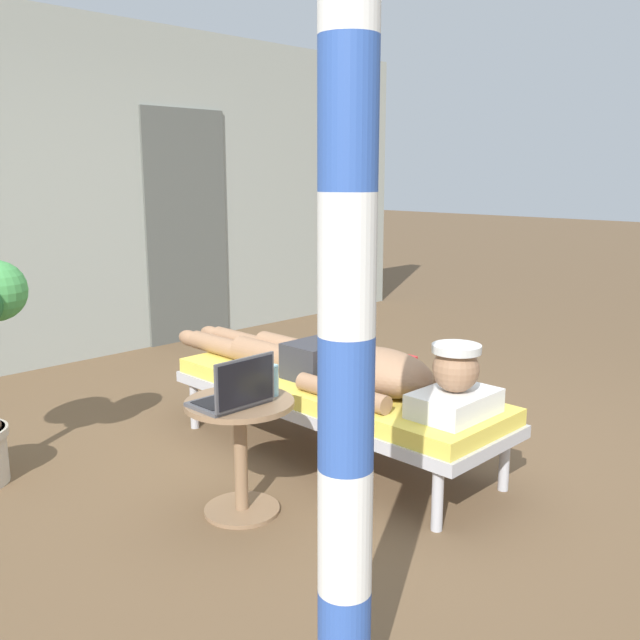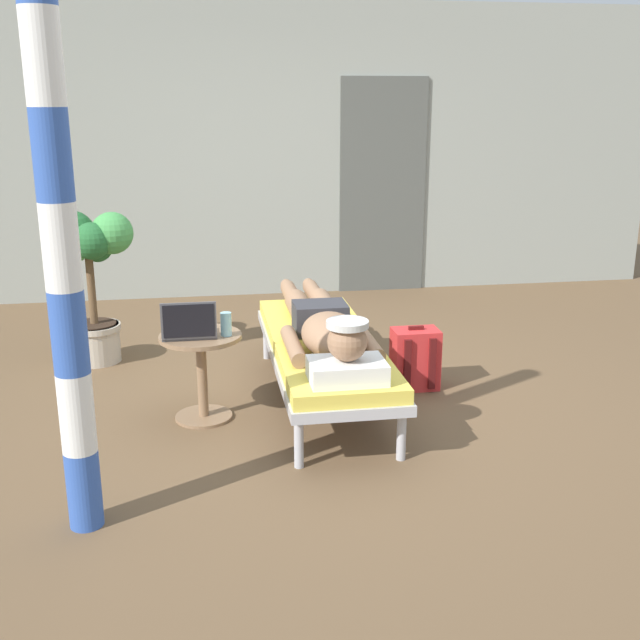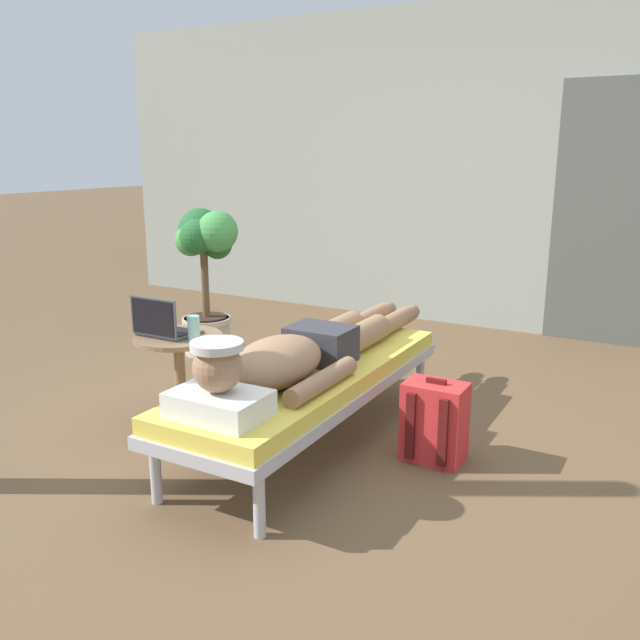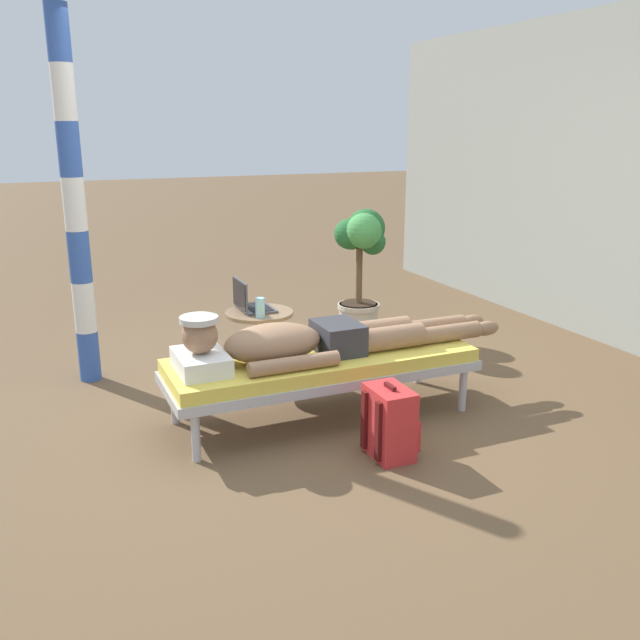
{
  "view_description": "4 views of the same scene",
  "coord_description": "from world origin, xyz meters",
  "px_view_note": "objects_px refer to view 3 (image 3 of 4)",
  "views": [
    {
      "loc": [
        -2.53,
        -2.47,
        1.5
      ],
      "look_at": [
        0.18,
        0.2,
        0.7
      ],
      "focal_mm": 39.51,
      "sensor_mm": 36.0,
      "label": 1
    },
    {
      "loc": [
        -0.69,
        -4.46,
        1.85
      ],
      "look_at": [
        0.05,
        0.06,
        0.51
      ],
      "focal_mm": 42.96,
      "sensor_mm": 36.0,
      "label": 2
    },
    {
      "loc": [
        1.71,
        -2.84,
        1.5
      ],
      "look_at": [
        -0.02,
        0.23,
        0.61
      ],
      "focal_mm": 37.53,
      "sensor_mm": 36.0,
      "label": 3
    },
    {
      "loc": [
        3.79,
        -1.65,
        1.8
      ],
      "look_at": [
        0.13,
        -0.05,
        0.66
      ],
      "focal_mm": 38.89,
      "sensor_mm": 36.0,
      "label": 4
    }
  ],
  "objects_px": {
    "lounge_chair": "(311,380)",
    "person_reclining": "(301,353)",
    "backpack": "(435,422)",
    "potted_plant": "(205,262)",
    "side_table": "(180,365)",
    "laptop": "(163,326)",
    "drink_glass": "(194,329)"
  },
  "relations": [
    {
      "from": "lounge_chair",
      "to": "person_reclining",
      "type": "distance_m",
      "value": 0.2
    },
    {
      "from": "lounge_chair",
      "to": "backpack",
      "type": "bearing_deg",
      "value": 11.96
    },
    {
      "from": "potted_plant",
      "to": "side_table",
      "type": "bearing_deg",
      "value": -57.51
    },
    {
      "from": "side_table",
      "to": "laptop",
      "type": "height_order",
      "value": "laptop"
    },
    {
      "from": "person_reclining",
      "to": "lounge_chair",
      "type": "bearing_deg",
      "value": 90.0
    },
    {
      "from": "drink_glass",
      "to": "potted_plant",
      "type": "height_order",
      "value": "potted_plant"
    },
    {
      "from": "person_reclining",
      "to": "laptop",
      "type": "bearing_deg",
      "value": -172.01
    },
    {
      "from": "lounge_chair",
      "to": "backpack",
      "type": "distance_m",
      "value": 0.67
    },
    {
      "from": "lounge_chair",
      "to": "drink_glass",
      "type": "distance_m",
      "value": 0.68
    },
    {
      "from": "side_table",
      "to": "lounge_chair",
      "type": "bearing_deg",
      "value": 11.53
    },
    {
      "from": "backpack",
      "to": "lounge_chair",
      "type": "bearing_deg",
      "value": -168.04
    },
    {
      "from": "lounge_chair",
      "to": "laptop",
      "type": "distance_m",
      "value": 0.87
    },
    {
      "from": "person_reclining",
      "to": "potted_plant",
      "type": "relative_size",
      "value": 1.99
    },
    {
      "from": "side_table",
      "to": "drink_glass",
      "type": "height_order",
      "value": "drink_glass"
    },
    {
      "from": "laptop",
      "to": "drink_glass",
      "type": "bearing_deg",
      "value": 2.36
    },
    {
      "from": "drink_glass",
      "to": "side_table",
      "type": "bearing_deg",
      "value": 164.14
    },
    {
      "from": "laptop",
      "to": "backpack",
      "type": "height_order",
      "value": "laptop"
    },
    {
      "from": "side_table",
      "to": "backpack",
      "type": "distance_m",
      "value": 1.42
    },
    {
      "from": "person_reclining",
      "to": "potted_plant",
      "type": "distance_m",
      "value": 1.87
    },
    {
      "from": "laptop",
      "to": "potted_plant",
      "type": "bearing_deg",
      "value": 119.3
    },
    {
      "from": "person_reclining",
      "to": "drink_glass",
      "type": "xyz_separation_m",
      "value": [
        -0.6,
        -0.11,
        0.07
      ]
    },
    {
      "from": "lounge_chair",
      "to": "potted_plant",
      "type": "distance_m",
      "value": 1.85
    },
    {
      "from": "lounge_chair",
      "to": "person_reclining",
      "type": "height_order",
      "value": "person_reclining"
    },
    {
      "from": "lounge_chair",
      "to": "side_table",
      "type": "height_order",
      "value": "side_table"
    },
    {
      "from": "side_table",
      "to": "backpack",
      "type": "relative_size",
      "value": 1.23
    },
    {
      "from": "person_reclining",
      "to": "side_table",
      "type": "relative_size",
      "value": 4.15
    },
    {
      "from": "potted_plant",
      "to": "person_reclining",
      "type": "bearing_deg",
      "value": -36.6
    },
    {
      "from": "side_table",
      "to": "drink_glass",
      "type": "bearing_deg",
      "value": -15.86
    },
    {
      "from": "laptop",
      "to": "person_reclining",
      "type": "bearing_deg",
      "value": 7.99
    },
    {
      "from": "laptop",
      "to": "potted_plant",
      "type": "relative_size",
      "value": 0.28
    },
    {
      "from": "person_reclining",
      "to": "drink_glass",
      "type": "distance_m",
      "value": 0.61
    },
    {
      "from": "side_table",
      "to": "laptop",
      "type": "xyz_separation_m",
      "value": [
        -0.06,
        -0.05,
        0.23
      ]
    }
  ]
}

